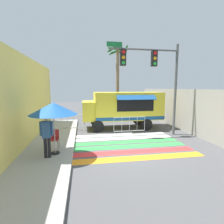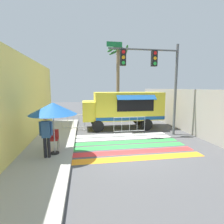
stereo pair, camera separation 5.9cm
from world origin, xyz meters
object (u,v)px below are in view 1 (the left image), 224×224
(food_truck, at_px, (122,107))
(traffic_signal_pole, at_px, (154,70))
(barricade_side, at_px, (73,123))
(palm_tree, at_px, (118,65))
(folding_chair, at_px, (54,137))
(vendor_person, at_px, (47,133))
(patio_umbrella, at_px, (53,109))
(barricade_front, at_px, (129,125))

(food_truck, relative_size, traffic_signal_pole, 1.03)
(barricade_side, bearing_deg, palm_tree, 48.90)
(folding_chair, height_order, palm_tree, palm_tree)
(traffic_signal_pole, xyz_separation_m, vendor_person, (-5.75, -2.98, -2.87))
(patio_umbrella, distance_m, barricade_front, 5.52)
(vendor_person, bearing_deg, patio_umbrella, 40.87)
(barricade_side, bearing_deg, vendor_person, -98.55)
(folding_chair, relative_size, vendor_person, 0.50)
(barricade_front, bearing_deg, vendor_person, -141.04)
(traffic_signal_pole, distance_m, folding_chair, 6.85)
(traffic_signal_pole, xyz_separation_m, patio_umbrella, (-5.51, -2.60, -1.93))
(barricade_side, bearing_deg, folding_chair, -99.28)
(traffic_signal_pole, distance_m, barricade_side, 6.48)
(patio_umbrella, relative_size, barricade_side, 1.40)
(folding_chair, height_order, barricade_side, barricade_side)
(barricade_front, bearing_deg, food_truck, 93.87)
(barricade_side, height_order, palm_tree, palm_tree)
(traffic_signal_pole, bearing_deg, palm_tree, 96.73)
(vendor_person, bearing_deg, folding_chair, 68.52)
(traffic_signal_pole, bearing_deg, barricade_side, 155.93)
(traffic_signal_pole, bearing_deg, barricade_front, 154.82)
(vendor_person, distance_m, palm_tree, 11.81)
(barricade_front, bearing_deg, traffic_signal_pole, -25.18)
(barricade_front, bearing_deg, barricade_side, 156.33)
(traffic_signal_pole, xyz_separation_m, barricade_side, (-4.97, 2.22, -3.51))
(patio_umbrella, distance_m, barricade_side, 5.10)
(traffic_signal_pole, relative_size, vendor_person, 3.16)
(palm_tree, bearing_deg, patio_umbrella, -116.06)
(barricade_front, height_order, palm_tree, palm_tree)
(traffic_signal_pole, xyz_separation_m, folding_chair, (-5.65, -1.94, -3.35))
(vendor_person, height_order, barricade_side, vendor_person)
(palm_tree, bearing_deg, barricade_side, -131.10)
(food_truck, xyz_separation_m, patio_umbrella, (-4.08, -5.03, 0.52))
(barricade_front, height_order, barricade_side, same)
(traffic_signal_pole, relative_size, palm_tree, 0.79)
(vendor_person, relative_size, palm_tree, 0.25)
(patio_umbrella, relative_size, vendor_person, 1.25)
(folding_chair, distance_m, palm_tree, 11.09)
(food_truck, xyz_separation_m, vendor_person, (-4.32, -5.40, -0.42))
(barricade_front, bearing_deg, patio_umbrella, -142.52)
(traffic_signal_pole, distance_m, vendor_person, 7.09)
(folding_chair, distance_m, barricade_side, 4.22)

